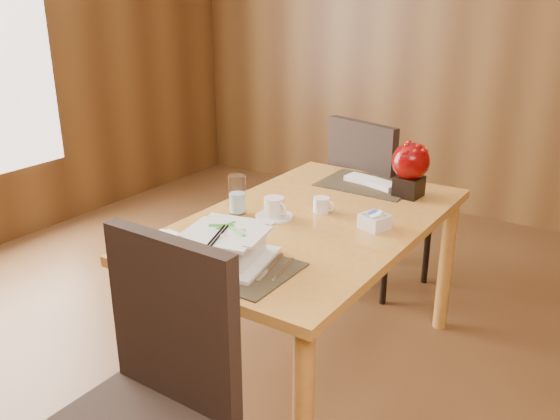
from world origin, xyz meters
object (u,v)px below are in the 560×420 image
Objects in this scene: far_chair at (374,196)px; sugar_caddy at (374,221)px; near_chair at (146,398)px; bread_plate at (165,241)px; creamer_jug at (321,205)px; water_glass at (237,194)px; berry_decor at (410,166)px; dining_table at (310,240)px; coffee_cup at (274,209)px; soup_setting at (227,246)px.

sugar_caddy is at bearing 129.94° from far_chair.
bread_plate is at bearing 129.24° from near_chair.
water_glass is at bearing -142.15° from creamer_jug.
berry_decor and far_chair have the same top height.
water_glass is 0.41m from bread_plate.
sugar_caddy is at bearing -6.93° from creamer_jug.
berry_decor is at bearing 49.33° from water_glass.
far_chair is at bearing 97.53° from dining_table.
coffee_cup is 0.18m from water_glass.
bread_plate is (-0.31, 0.01, -0.06)m from soup_setting.
far_chair is (-0.35, 0.40, -0.33)m from berry_decor.
soup_setting is 2.32× the size of bread_plate.
berry_decor reaches higher than water_glass.
soup_setting is at bearing -90.81° from creamer_jug.
soup_setting is 2.22× the size of coffee_cup.
creamer_jug is 0.28m from sugar_caddy.
dining_table is 0.16m from creamer_jug.
sugar_caddy is 0.39× the size of berry_decor.
soup_setting is 0.62m from near_chair.
far_chair reaches higher than sugar_caddy.
sugar_caddy is 0.84m from bread_plate.
bread_plate reaches higher than dining_table.
creamer_jug reaches higher than dining_table.
near_chair is at bearing -84.50° from dining_table.
dining_table is 4.18× the size of soup_setting.
dining_table is at bearing -115.01° from berry_decor.
soup_setting reaches higher than dining_table.
near_chair reaches higher than berry_decor.
soup_setting is at bearing -104.62° from berry_decor.
coffee_cup reaches higher than dining_table.
coffee_cup is at bearing 104.11° from near_chair.
sugar_caddy is (0.27, 0.05, 0.13)m from dining_table.
coffee_cup reaches higher than bread_plate.
bread_plate is 0.15× the size of far_chair.
soup_setting is at bearing -117.80° from sugar_caddy.
coffee_cup is at bearing 104.28° from far_chair.
water_glass reaches higher than soup_setting.
sugar_caddy is (0.27, -0.04, -0.00)m from creamer_jug.
coffee_cup is 1.00m from far_chair.
bread_plate is at bearing 166.39° from soup_setting.
creamer_jug is at bearing 35.82° from water_glass.
near_chair is at bearing -88.32° from soup_setting.
coffee_cup is 0.49m from bread_plate.
far_chair reaches higher than creamer_jug.
creamer_jug is at bearing 74.81° from soup_setting.
coffee_cup is 0.16× the size of far_chair.
far_chair reaches higher than soup_setting.
near_chair is (-0.17, -1.13, -0.20)m from sugar_caddy.
near_chair is 1.03× the size of far_chair.
berry_decor is 0.62m from far_chair.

